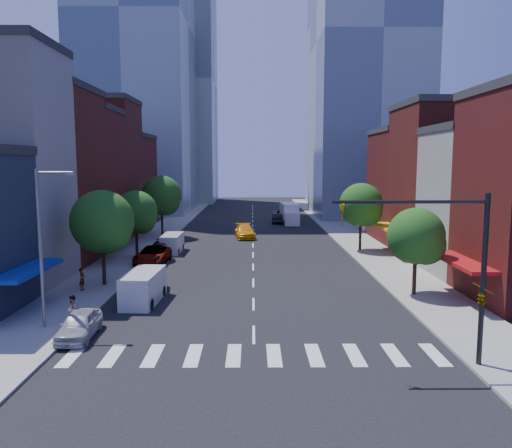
{
  "coord_description": "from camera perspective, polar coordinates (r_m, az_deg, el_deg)",
  "views": [
    {
      "loc": [
        -0.08,
        -26.73,
        9.51
      ],
      "look_at": [
        0.2,
        9.7,
        5.0
      ],
      "focal_mm": 35.0,
      "sensor_mm": 36.0,
      "label": 1
    }
  ],
  "objects": [
    {
      "name": "tree_right_far",
      "position": [
        54.14,
        12.08,
        1.98
      ],
      "size": [
        4.6,
        4.6,
        7.2
      ],
      "color": "black",
      "rests_on": "sidewalk_right"
    },
    {
      "name": "parked_car_rear",
      "position": [
        51.83,
        -10.92,
        -2.83
      ],
      "size": [
        2.05,
        4.99,
        1.44
      ],
      "primitive_type": "imported",
      "rotation": [
        0.0,
        0.0,
        -0.01
      ],
      "color": "black",
      "rests_on": "ground"
    },
    {
      "name": "tree_left_mid",
      "position": [
        50.19,
        -13.42,
        1.17
      ],
      "size": [
        4.2,
        4.2,
        6.65
      ],
      "color": "black",
      "rests_on": "sidewalk_left"
    },
    {
      "name": "bldg_left_3",
      "position": [
        59.56,
        -21.08,
        4.65
      ],
      "size": [
        12.0,
        8.0,
        15.0
      ],
      "primitive_type": "cube",
      "color": "#571815",
      "rests_on": "ground"
    },
    {
      "name": "sidewalk_left",
      "position": [
        68.53,
        -10.88,
        -0.99
      ],
      "size": [
        5.0,
        120.0,
        0.15
      ],
      "primitive_type": "cube",
      "color": "gray",
      "rests_on": "ground"
    },
    {
      "name": "tower_ne",
      "position": [
        93.25,
        12.75,
        19.58
      ],
      "size": [
        18.0,
        20.0,
        60.0
      ],
      "primitive_type": "cube",
      "color": "#9EA5AD",
      "rests_on": "ground"
    },
    {
      "name": "pedestrian_near",
      "position": [
        38.99,
        -19.25,
        -5.97
      ],
      "size": [
        0.41,
        0.62,
        1.68
      ],
      "primitive_type": "imported",
      "rotation": [
        0.0,
        0.0,
        1.59
      ],
      "color": "#999999",
      "rests_on": "sidewalk_left"
    },
    {
      "name": "tree_left_far",
      "position": [
        63.8,
        -10.63,
        3.06
      ],
      "size": [
        5.0,
        5.0,
        7.75
      ],
      "color": "black",
      "rests_on": "sidewalk_left"
    },
    {
      "name": "taxi",
      "position": [
        63.13,
        -1.27,
        -0.86
      ],
      "size": [
        2.83,
        5.79,
        1.62
      ],
      "primitive_type": "imported",
      "rotation": [
        0.0,
        0.0,
        0.1
      ],
      "color": "orange",
      "rests_on": "ground"
    },
    {
      "name": "parked_car_front",
      "position": [
        29.3,
        -19.53,
        -10.79
      ],
      "size": [
        1.9,
        4.37,
        1.47
      ],
      "primitive_type": "imported",
      "rotation": [
        0.0,
        0.0,
        0.04
      ],
      "color": "#ACABB0",
      "rests_on": "ground"
    },
    {
      "name": "sidewalk_right",
      "position": [
        68.55,
        10.14,
        -0.96
      ],
      "size": [
        5.0,
        120.0,
        0.15
      ],
      "primitive_type": "cube",
      "color": "gray",
      "rests_on": "ground"
    },
    {
      "name": "bldg_left_2",
      "position": [
        51.67,
        -24.41,
        4.75
      ],
      "size": [
        12.0,
        9.0,
        16.0
      ],
      "primitive_type": "cube",
      "color": "#571A14",
      "rests_on": "ground"
    },
    {
      "name": "bldg_left_4",
      "position": [
        67.56,
        -18.58,
        5.83
      ],
      "size": [
        12.0,
        9.0,
        17.0
      ],
      "primitive_type": "cube",
      "color": "#571A14",
      "rests_on": "ground"
    },
    {
      "name": "parked_car_third",
      "position": [
        48.11,
        -11.75,
        -3.5
      ],
      "size": [
        2.9,
        5.99,
        1.64
      ],
      "primitive_type": "imported",
      "rotation": [
        0.0,
        0.0,
        -0.03
      ],
      "color": "#999999",
      "rests_on": "ground"
    },
    {
      "name": "ground",
      "position": [
        28.37,
        -0.26,
        -12.53
      ],
      "size": [
        220.0,
        220.0,
        0.0
      ],
      "primitive_type": "plane",
      "color": "black",
      "rests_on": "ground"
    },
    {
      "name": "tower_far_w",
      "position": [
        124.42,
        -9.05,
        15.52
      ],
      "size": [
        18.0,
        18.0,
        56.0
      ],
      "primitive_type": "cube",
      "color": "#9EA5AD",
      "rests_on": "ground"
    },
    {
      "name": "streetlight",
      "position": [
        30.4,
        -23.13,
        -1.52
      ],
      "size": [
        2.25,
        0.25,
        9.0
      ],
      "color": "slate",
      "rests_on": "sidewalk_left"
    },
    {
      "name": "bldg_right_1",
      "position": [
        46.88,
        26.3,
        2.03
      ],
      "size": [
        12.0,
        8.0,
        12.0
      ],
      "primitive_type": "cube",
      "color": "beige",
      "rests_on": "ground"
    },
    {
      "name": "cargo_van_far",
      "position": [
        53.54,
        -9.58,
        -2.21
      ],
      "size": [
        1.95,
        4.66,
        1.98
      ],
      "rotation": [
        0.0,
        0.0,
        -0.01
      ],
      "color": "silver",
      "rests_on": "ground"
    },
    {
      "name": "tree_left_near",
      "position": [
        39.57,
        -16.98,
        0.01
      ],
      "size": [
        4.8,
        4.8,
        7.3
      ],
      "color": "black",
      "rests_on": "sidewalk_left"
    },
    {
      "name": "box_truck",
      "position": [
        77.75,
        3.84,
        1.13
      ],
      "size": [
        2.7,
        7.95,
        3.17
      ],
      "rotation": [
        0.0,
        0.0,
        0.04
      ],
      "color": "white",
      "rests_on": "ground"
    },
    {
      "name": "tower_far_e",
      "position": [
        118.29,
        12.21,
        21.84
      ],
      "size": [
        22.0,
        22.0,
        80.0
      ],
      "primitive_type": "cube",
      "color": "#8C99A8",
      "rests_on": "ground"
    },
    {
      "name": "bldg_right_3",
      "position": [
        64.35,
        18.73,
        4.0
      ],
      "size": [
        12.0,
        10.0,
        13.0
      ],
      "primitive_type": "cube",
      "color": "#571815",
      "rests_on": "ground"
    },
    {
      "name": "crosswalk",
      "position": [
        25.56,
        -0.24,
        -14.77
      ],
      "size": [
        19.0,
        3.0,
        0.01
      ],
      "primitive_type": "cube",
      "color": "silver",
      "rests_on": "ground"
    },
    {
      "name": "tree_right_near",
      "position": [
        36.97,
        18.07,
        -1.57
      ],
      "size": [
        4.0,
        4.0,
        6.2
      ],
      "color": "black",
      "rests_on": "sidewalk_right"
    },
    {
      "name": "traffic_signal",
      "position": [
        24.96,
        23.38,
        -5.91
      ],
      "size": [
        7.24,
        2.24,
        8.0
      ],
      "color": "black",
      "rests_on": "sidewalk_right"
    },
    {
      "name": "bldg_right_2",
      "position": [
        54.97,
        22.18,
        4.44
      ],
      "size": [
        12.0,
        10.0,
        15.0
      ],
      "primitive_type": "cube",
      "color": "#571A14",
      "rests_on": "ground"
    },
    {
      "name": "cargo_van_near",
      "position": [
        34.95,
        -12.8,
        -7.11
      ],
      "size": [
        2.3,
        5.15,
        2.15
      ],
      "rotation": [
        0.0,
        0.0,
        -0.06
      ],
      "color": "silver",
      "rests_on": "ground"
    },
    {
      "name": "bldg_left_5",
      "position": [
        76.7,
        -16.32,
        4.52
      ],
      "size": [
        12.0,
        10.0,
        13.0
      ],
      "primitive_type": "cube",
      "color": "#571815",
      "rests_on": "ground"
    },
    {
      "name": "traffic_car_oncoming",
      "position": [
        78.65,
        2.57,
        0.66
      ],
      "size": [
        2.2,
        4.79,
        1.52
      ],
      "primitive_type": "imported",
      "rotation": [
        0.0,
        0.0,
        3.01
      ],
      "color": "black",
      "rests_on": "ground"
    },
    {
      "name": "traffic_car_far",
      "position": [
        85.39,
        2.99,
        1.18
      ],
      "size": [
        2.18,
        4.7,
        1.56
      ],
      "primitive_type": "imported",
      "rotation": [
        0.0,
        0.0,
        3.22
      ],
      "color": "#999999",
      "rests_on": "ground"
    },
    {
      "name": "parked_car_second",
      "position": [
        37.34,
        -11.98,
        -6.68
      ],
      "size": [
        1.72,
        4.57,
        1.49
      ],
      "primitive_type": "imported",
      "rotation": [
        0.0,
        0.0,
        0.03
      ],
      "color": "black",
      "rests_on": "ground"
    },
    {
      "name": "pedestrian_far",
      "position": [
        31.14,
        -20.25,
        -9.21
      ],
      "size": [
        0.7,
        0.88,
        1.74
      ],
      "primitive_type": "imported",
      "rotation": [
        0.0,
        0.0,
        -1.52
      ],
      "color": "#999999",
      "rests_on": "sidewalk_left"
    },
    {
      "name": "tower_nw",
      "position": [
        102.4,
        -13.74,
        21.28
      ],
      "size": [
        20.0,
        22.0,
        70.0
      ],
      "primitive_type": "cube",
      "color": "#8C99A8",
      "rests_on": "ground"
    }
  ]
}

